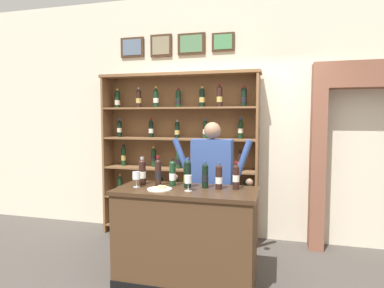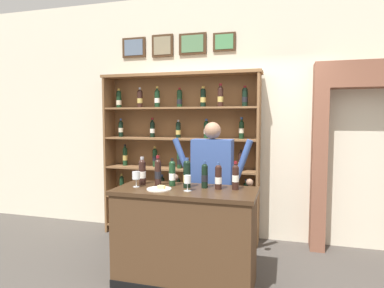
{
  "view_description": "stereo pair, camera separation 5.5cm",
  "coord_description": "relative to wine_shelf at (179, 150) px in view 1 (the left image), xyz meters",
  "views": [
    {
      "loc": [
        0.71,
        -3.12,
        1.67
      ],
      "look_at": [
        -0.23,
        0.37,
        1.38
      ],
      "focal_mm": 31.03,
      "sensor_mm": 36.0,
      "label": 1
    },
    {
      "loc": [
        0.76,
        -3.11,
        1.67
      ],
      "look_at": [
        -0.23,
        0.37,
        1.38
      ],
      "focal_mm": 31.03,
      "sensor_mm": 36.0,
      "label": 2
    }
  ],
  "objects": [
    {
      "name": "back_wall",
      "position": [
        0.66,
        0.25,
        0.49
      ],
      "size": [
        12.0,
        0.19,
        3.39
      ],
      "color": "beige",
      "rests_on": "ground"
    },
    {
      "name": "tasting_bottle_prosecco",
      "position": [
        0.14,
        -1.2,
        -0.1
      ],
      "size": [
        0.07,
        0.07,
        0.32
      ],
      "color": "black",
      "rests_on": "tasting_counter"
    },
    {
      "name": "wine_shelf",
      "position": [
        0.0,
        0.0,
        0.0
      ],
      "size": [
        2.23,
        0.34,
        2.27
      ],
      "color": "brown",
      "rests_on": "ground"
    },
    {
      "name": "tasting_bottle_brunello",
      "position": [
        0.95,
        -1.18,
        -0.12
      ],
      "size": [
        0.07,
        0.07,
        0.28
      ],
      "color": "black",
      "rests_on": "tasting_counter"
    },
    {
      "name": "ground_plane",
      "position": [
        0.66,
        -1.29,
        -1.22
      ],
      "size": [
        14.0,
        14.0,
        0.02
      ],
      "primitive_type": "cube",
      "color": "#47423D"
    },
    {
      "name": "tasting_counter",
      "position": [
        0.47,
        -1.29,
        -0.73
      ],
      "size": [
        1.41,
        0.64,
        0.96
      ],
      "color": "#4C331E",
      "rests_on": "ground"
    },
    {
      "name": "tasting_bottle_grappa",
      "position": [
        0.47,
        -1.22,
        -0.11
      ],
      "size": [
        0.08,
        0.08,
        0.3
      ],
      "color": "black",
      "rests_on": "tasting_counter"
    },
    {
      "name": "cheese_plate",
      "position": [
        0.23,
        -1.39,
        -0.24
      ],
      "size": [
        0.24,
        0.24,
        0.04
      ],
      "color": "white",
      "rests_on": "tasting_counter"
    },
    {
      "name": "tasting_bottle_vin_santo",
      "position": [
        0.79,
        -1.21,
        -0.12
      ],
      "size": [
        0.07,
        0.07,
        0.27
      ],
      "color": "black",
      "rests_on": "tasting_counter"
    },
    {
      "name": "tasting_bottle_super_tuscan",
      "position": [
        0.64,
        -1.19,
        -0.12
      ],
      "size": [
        0.07,
        0.07,
        0.27
      ],
      "color": "black",
      "rests_on": "tasting_counter"
    },
    {
      "name": "archway_doorway",
      "position": [
        2.42,
        0.12,
        0.12
      ],
      "size": [
        1.37,
        0.45,
        2.34
      ],
      "color": "brown",
      "rests_on": "ground"
    },
    {
      "name": "tasting_bottle_bianco",
      "position": [
        0.29,
        -1.18,
        -0.12
      ],
      "size": [
        0.07,
        0.07,
        0.29
      ],
      "color": "#19381E",
      "rests_on": "tasting_counter"
    },
    {
      "name": "tasting_bottle_riserva",
      "position": [
        -0.04,
        -1.19,
        -0.11
      ],
      "size": [
        0.08,
        0.08,
        0.29
      ],
      "color": "black",
      "rests_on": "tasting_counter"
    },
    {
      "name": "wine_glass_left",
      "position": [
        -0.04,
        -1.33,
        -0.14
      ],
      "size": [
        0.08,
        0.08,
        0.16
      ],
      "color": "silver",
      "rests_on": "tasting_counter"
    },
    {
      "name": "shopkeeper",
      "position": [
        0.62,
        -0.73,
        -0.21
      ],
      "size": [
        0.95,
        0.22,
        1.62
      ],
      "color": "#2D3347",
      "rests_on": "ground"
    },
    {
      "name": "wine_glass_spare",
      "position": [
        0.52,
        -1.37,
        -0.15
      ],
      "size": [
        0.07,
        0.07,
        0.15
      ],
      "color": "silver",
      "rests_on": "tasting_counter"
    }
  ]
}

